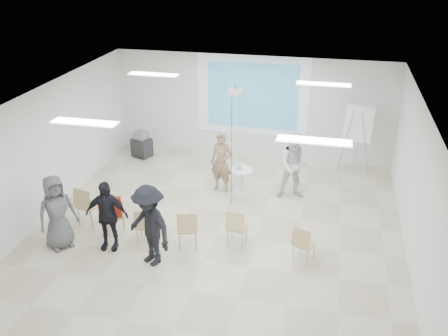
% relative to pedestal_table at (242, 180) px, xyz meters
% --- Properties ---
extents(floor, '(8.00, 9.00, 0.10)m').
position_rel_pedestal_table_xyz_m(floor, '(-0.19, -2.02, -0.44)').
color(floor, beige).
rests_on(floor, ground).
extents(ceiling, '(8.00, 9.00, 0.10)m').
position_rel_pedestal_table_xyz_m(ceiling, '(-0.19, -2.02, 2.66)').
color(ceiling, white).
rests_on(ceiling, wall_back).
extents(wall_back, '(8.00, 0.10, 3.00)m').
position_rel_pedestal_table_xyz_m(wall_back, '(-0.19, 2.53, 1.11)').
color(wall_back, silver).
rests_on(wall_back, floor).
extents(wall_left, '(0.10, 9.00, 3.00)m').
position_rel_pedestal_table_xyz_m(wall_left, '(-4.24, -2.02, 1.11)').
color(wall_left, silver).
rests_on(wall_left, floor).
extents(wall_right, '(0.10, 9.00, 3.00)m').
position_rel_pedestal_table_xyz_m(wall_right, '(3.86, -2.02, 1.11)').
color(wall_right, silver).
rests_on(wall_right, floor).
extents(projection_halo, '(3.20, 0.01, 2.30)m').
position_rel_pedestal_table_xyz_m(projection_halo, '(-0.19, 2.46, 1.46)').
color(projection_halo, silver).
rests_on(projection_halo, wall_back).
extents(projection_image, '(2.60, 0.01, 1.90)m').
position_rel_pedestal_table_xyz_m(projection_image, '(-0.19, 2.45, 1.46)').
color(projection_image, teal).
rests_on(projection_image, wall_back).
extents(pedestal_table, '(0.59, 0.59, 0.69)m').
position_rel_pedestal_table_xyz_m(pedestal_table, '(0.00, 0.00, 0.00)').
color(pedestal_table, white).
rests_on(pedestal_table, floor).
extents(player_left, '(0.73, 0.57, 1.79)m').
position_rel_pedestal_table_xyz_m(player_left, '(-0.55, 0.09, 0.51)').
color(player_left, '#927259').
rests_on(player_left, floor).
extents(player_right, '(1.04, 0.90, 1.90)m').
position_rel_pedestal_table_xyz_m(player_right, '(1.29, 0.14, 0.57)').
color(player_right, white).
rests_on(player_right, floor).
extents(controller_left, '(0.07, 0.13, 0.04)m').
position_rel_pedestal_table_xyz_m(controller_left, '(-0.37, 0.34, 0.80)').
color(controller_left, white).
rests_on(controller_left, player_left).
extents(controller_right, '(0.07, 0.13, 0.04)m').
position_rel_pedestal_table_xyz_m(controller_right, '(1.11, 0.39, 0.90)').
color(controller_right, white).
rests_on(controller_right, player_right).
extents(chair_far_left, '(0.53, 0.56, 0.96)m').
position_rel_pedestal_table_xyz_m(chair_far_left, '(-3.08, -2.28, 0.18)').
color(chair_far_left, tan).
rests_on(chair_far_left, floor).
extents(chair_left_mid, '(0.52, 0.54, 0.84)m').
position_rel_pedestal_table_xyz_m(chair_left_mid, '(-2.33, -2.45, 0.11)').
color(chair_left_mid, tan).
rests_on(chair_left_mid, floor).
extents(chair_left_inner, '(0.44, 0.47, 0.83)m').
position_rel_pedestal_table_xyz_m(chair_left_inner, '(-1.55, -2.70, 0.11)').
color(chair_left_inner, tan).
rests_on(chair_left_inner, floor).
extents(chair_center, '(0.53, 0.55, 0.89)m').
position_rel_pedestal_table_xyz_m(chair_center, '(-0.63, -2.68, 0.14)').
color(chair_center, tan).
rests_on(chair_center, floor).
extents(chair_right_inner, '(0.43, 0.46, 0.85)m').
position_rel_pedestal_table_xyz_m(chair_right_inner, '(0.33, -2.36, 0.12)').
color(chair_right_inner, tan).
rests_on(chair_right_inner, floor).
extents(chair_right_far, '(0.50, 0.52, 0.81)m').
position_rel_pedestal_table_xyz_m(chair_right_far, '(1.73, -2.64, 0.09)').
color(chair_right_far, tan).
rests_on(chair_right_far, floor).
extents(red_jacket, '(0.49, 0.28, 0.46)m').
position_rel_pedestal_table_xyz_m(red_jacket, '(-2.36, -2.60, 0.33)').
color(red_jacket, '#A52014').
rests_on(red_jacket, chair_left_mid).
extents(laptop, '(0.33, 0.26, 0.02)m').
position_rel_pedestal_table_xyz_m(laptop, '(-1.56, -2.61, 0.06)').
color(laptop, black).
rests_on(laptop, chair_left_inner).
extents(audience_left, '(1.08, 0.72, 1.76)m').
position_rel_pedestal_table_xyz_m(audience_left, '(-2.25, -2.99, 0.49)').
color(audience_left, black).
rests_on(audience_left, floor).
extents(audience_mid, '(1.42, 1.23, 1.93)m').
position_rel_pedestal_table_xyz_m(audience_mid, '(-1.20, -3.31, 0.58)').
color(audience_mid, black).
rests_on(audience_mid, floor).
extents(audience_outer, '(1.02, 1.06, 1.82)m').
position_rel_pedestal_table_xyz_m(audience_outer, '(-3.26, -3.17, 0.52)').
color(audience_outer, '#58585D').
rests_on(audience_outer, floor).
extents(flipchart_easel, '(0.86, 0.67, 2.05)m').
position_rel_pedestal_table_xyz_m(flipchart_easel, '(2.77, 1.77, 1.13)').
color(flipchart_easel, '#94969C').
rests_on(flipchart_easel, floor).
extents(av_cart, '(0.64, 0.58, 0.79)m').
position_rel_pedestal_table_xyz_m(av_cart, '(-3.34, 1.70, -0.02)').
color(av_cart, black).
rests_on(av_cart, floor).
extents(ceiling_projector, '(0.30, 0.25, 3.00)m').
position_rel_pedestal_table_xyz_m(ceiling_projector, '(-0.09, -0.53, 2.30)').
color(ceiling_projector, white).
rests_on(ceiling_projector, ceiling).
extents(fluor_panel_nw, '(1.20, 0.30, 0.02)m').
position_rel_pedestal_table_xyz_m(fluor_panel_nw, '(-2.19, -0.02, 2.58)').
color(fluor_panel_nw, white).
rests_on(fluor_panel_nw, ceiling).
extents(fluor_panel_ne, '(1.20, 0.30, 0.02)m').
position_rel_pedestal_table_xyz_m(fluor_panel_ne, '(1.81, -0.02, 2.58)').
color(fluor_panel_ne, white).
rests_on(fluor_panel_ne, ceiling).
extents(fluor_panel_sw, '(1.20, 0.30, 0.02)m').
position_rel_pedestal_table_xyz_m(fluor_panel_sw, '(-2.19, -3.52, 2.58)').
color(fluor_panel_sw, white).
rests_on(fluor_panel_sw, ceiling).
extents(fluor_panel_se, '(1.20, 0.30, 0.02)m').
position_rel_pedestal_table_xyz_m(fluor_panel_se, '(1.81, -3.52, 2.58)').
color(fluor_panel_se, white).
rests_on(fluor_panel_se, ceiling).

